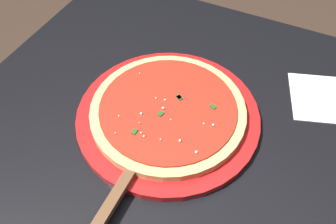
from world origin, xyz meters
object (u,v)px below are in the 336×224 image
pizza_server (125,183)px  napkin_folded_right (322,98)px  serving_plate (168,116)px  pizza (168,110)px

pizza_server → napkin_folded_right: bearing=-126.5°
pizza_server → serving_plate: bearing=-89.6°
pizza → napkin_folded_right: pizza is taller
serving_plate → pizza_server: (-0.00, 0.17, 0.01)m
napkin_folded_right → serving_plate: bearing=35.2°
serving_plate → pizza_server: 0.17m
pizza → pizza_server: 0.17m
serving_plate → pizza: 0.02m
pizza → pizza_server: pizza is taller
serving_plate → pizza: size_ratio=1.19×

